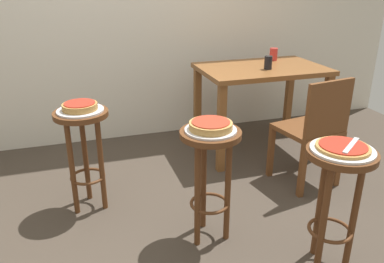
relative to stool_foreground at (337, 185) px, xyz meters
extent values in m
plane|color=#42382D|center=(-0.82, 0.61, -0.51)|extent=(6.00, 6.00, 0.00)
cylinder|color=#5B3319|center=(0.00, 0.00, 0.18)|extent=(0.35, 0.35, 0.03)
cylinder|color=#5B3319|center=(0.00, 0.11, -0.17)|extent=(0.04, 0.04, 0.67)
cylinder|color=#5B3319|center=(-0.09, -0.05, -0.17)|extent=(0.04, 0.04, 0.67)
cylinder|color=#5B3319|center=(0.09, -0.05, -0.17)|extent=(0.04, 0.04, 0.67)
torus|color=#5B3319|center=(0.00, 0.00, -0.28)|extent=(0.24, 0.24, 0.02)
cylinder|color=silver|center=(0.00, 0.00, 0.20)|extent=(0.32, 0.32, 0.01)
cylinder|color=#B78442|center=(0.00, 0.00, 0.22)|extent=(0.26, 0.26, 0.01)
cylinder|color=red|center=(0.00, 0.00, 0.23)|extent=(0.23, 0.23, 0.01)
cylinder|color=#5B3319|center=(-0.53, 0.45, 0.18)|extent=(0.35, 0.35, 0.03)
cylinder|color=#5B3319|center=(-0.53, 0.56, -0.17)|extent=(0.04, 0.04, 0.67)
cylinder|color=#5B3319|center=(-0.63, 0.39, -0.17)|extent=(0.04, 0.04, 0.67)
cylinder|color=#5B3319|center=(-0.44, 0.39, -0.17)|extent=(0.04, 0.04, 0.67)
torus|color=#5B3319|center=(-0.53, 0.45, -0.28)|extent=(0.24, 0.24, 0.02)
cylinder|color=silver|center=(-0.53, 0.45, 0.20)|extent=(0.29, 0.29, 0.01)
cylinder|color=tan|center=(-0.53, 0.45, 0.23)|extent=(0.24, 0.24, 0.04)
cylinder|color=#B23823|center=(-0.53, 0.45, 0.25)|extent=(0.21, 0.21, 0.01)
cylinder|color=#5B3319|center=(-1.21, 1.02, 0.18)|extent=(0.35, 0.35, 0.03)
cylinder|color=#5B3319|center=(-1.21, 1.13, -0.17)|extent=(0.04, 0.04, 0.67)
cylinder|color=#5B3319|center=(-1.30, 0.96, -0.17)|extent=(0.04, 0.04, 0.67)
cylinder|color=#5B3319|center=(-1.11, 0.96, -0.17)|extent=(0.04, 0.04, 0.67)
torus|color=#5B3319|center=(-1.21, 1.02, -0.28)|extent=(0.24, 0.24, 0.02)
cylinder|color=silver|center=(-1.21, 1.02, 0.20)|extent=(0.30, 0.30, 0.01)
cylinder|color=#B78442|center=(-1.21, 1.02, 0.23)|extent=(0.22, 0.22, 0.04)
cylinder|color=red|center=(-1.21, 1.02, 0.25)|extent=(0.20, 0.20, 0.01)
cube|color=brown|center=(0.34, 1.54, 0.25)|extent=(1.07, 0.70, 0.04)
cube|color=brown|center=(-0.14, 1.24, -0.14)|extent=(0.06, 0.06, 0.74)
cube|color=brown|center=(0.83, 1.24, -0.14)|extent=(0.06, 0.06, 0.74)
cube|color=brown|center=(-0.14, 1.84, -0.14)|extent=(0.06, 0.06, 0.74)
cube|color=brown|center=(0.83, 1.84, -0.14)|extent=(0.06, 0.06, 0.74)
cylinder|color=black|center=(0.35, 1.44, 0.32)|extent=(0.07, 0.07, 0.11)
cylinder|color=red|center=(0.56, 1.75, 0.32)|extent=(0.07, 0.07, 0.11)
cube|color=brown|center=(0.41, 0.89, -0.08)|extent=(0.46, 0.46, 0.04)
cube|color=brown|center=(0.44, 0.71, 0.14)|extent=(0.40, 0.10, 0.40)
cube|color=brown|center=(0.56, 1.10, -0.30)|extent=(0.04, 0.04, 0.42)
cube|color=brown|center=(0.21, 1.04, -0.30)|extent=(0.04, 0.04, 0.42)
cube|color=brown|center=(0.62, 0.74, -0.30)|extent=(0.04, 0.04, 0.42)
cube|color=brown|center=(0.27, 0.68, -0.30)|extent=(0.04, 0.04, 0.42)
cube|color=silver|center=(0.03, -0.02, 0.23)|extent=(0.19, 0.15, 0.01)
camera|label=1|loc=(-1.25, -1.45, 1.01)|focal=36.55mm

